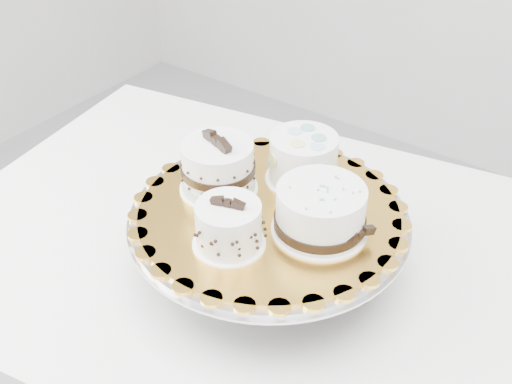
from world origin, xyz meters
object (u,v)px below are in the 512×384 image
Objects in this scene: cake_swirl at (229,226)px; cake_banded at (218,169)px; table at (277,288)px; cake_stand at (269,232)px; cake_ribbon at (321,212)px; cake_dots at (303,158)px; cake_board at (269,212)px.

cake_swirl is 0.13m from cake_banded.
cake_banded is at bearing -158.71° from table.
cake_ribbon is (0.08, 0.00, 0.07)m from cake_stand.
cake_dots is 0.13m from cake_ribbon.
cake_dots is (-0.00, 0.10, 0.08)m from cake_stand.
cake_banded is 1.08× the size of cake_dots.
cake_dots reaches higher than cake_board.
cake_board is at bearing 18.39° from cake_banded.
cake_stand is 0.12m from cake_dots.
table is 0.26m from cake_banded.
cake_dots is at bearing 67.58° from table.
cake_dots is at bearing 65.03° from cake_banded.
table is at bearing 49.28° from cake_banded.
cake_board is 0.09m from cake_ribbon.
cake_banded is 0.18m from cake_ribbon.
cake_stand is at bearing -90.00° from cake_board.
cake_board is (0.01, -0.05, 0.20)m from table.
cake_swirl is at bearing -74.88° from cake_dots.
cake_ribbon is at bearing 2.23° from cake_board.
cake_dots is at bearing 91.74° from cake_stand.
cake_swirl is at bearing -26.96° from cake_banded.
cake_stand reaches higher than table.
cake_stand is at bearing -82.95° from table.
cake_board is at bearing -155.37° from cake_ribbon.
cake_banded is 0.85× the size of cake_ribbon.
cake_board reaches higher than table.
cake_dots reaches higher than cake_ribbon.
cake_dots is (0.01, 0.05, 0.24)m from table.
table is 0.27m from cake_swirl.
table is at bearing 77.69° from cake_swirl.
table is 0.21m from cake_board.
cake_stand is 0.12m from cake_swirl.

